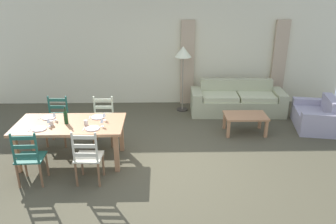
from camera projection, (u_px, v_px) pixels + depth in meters
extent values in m
cube|color=#4B4734|center=(160.00, 163.00, 6.02)|extent=(9.60, 9.60, 0.02)
cube|color=beige|center=(160.00, 53.00, 8.59)|extent=(9.60, 0.16, 2.70)
cube|color=tan|center=(187.00, 63.00, 8.56)|extent=(0.35, 0.08, 2.20)
cube|color=tan|center=(279.00, 63.00, 8.61)|extent=(0.35, 0.08, 2.20)
cube|color=#B37A51|center=(70.00, 124.00, 5.82)|extent=(1.90, 0.96, 0.05)
cube|color=#B37A51|center=(16.00, 154.00, 5.59)|extent=(0.08, 0.08, 0.70)
cube|color=#B37A51|center=(117.00, 153.00, 5.62)|extent=(0.08, 0.08, 0.70)
cube|color=#B37A51|center=(33.00, 135.00, 6.30)|extent=(0.08, 0.08, 0.70)
cube|color=#B37A51|center=(121.00, 134.00, 6.33)|extent=(0.08, 0.08, 0.70)
cube|color=#225D4E|center=(31.00, 158.00, 5.28)|extent=(0.43, 0.41, 0.03)
cylinder|color=brown|center=(25.00, 165.00, 5.51)|extent=(0.04, 0.04, 0.43)
cylinder|color=brown|center=(47.00, 164.00, 5.53)|extent=(0.04, 0.04, 0.43)
cylinder|color=brown|center=(18.00, 176.00, 5.20)|extent=(0.04, 0.04, 0.43)
cylinder|color=brown|center=(41.00, 175.00, 5.22)|extent=(0.04, 0.04, 0.43)
cylinder|color=#225D4E|center=(12.00, 148.00, 5.02)|extent=(0.04, 0.04, 0.50)
cylinder|color=#225D4E|center=(36.00, 148.00, 5.04)|extent=(0.04, 0.04, 0.50)
cube|color=#225D4E|center=(26.00, 156.00, 5.07)|extent=(0.38, 0.04, 0.06)
cube|color=#225D4E|center=(24.00, 147.00, 5.02)|extent=(0.38, 0.04, 0.06)
cube|color=#225D4E|center=(23.00, 138.00, 4.96)|extent=(0.38, 0.04, 0.06)
cube|color=beige|center=(89.00, 157.00, 5.31)|extent=(0.44, 0.42, 0.03)
cylinder|color=brown|center=(82.00, 164.00, 5.55)|extent=(0.04, 0.04, 0.43)
cylinder|color=brown|center=(103.00, 164.00, 5.54)|extent=(0.04, 0.04, 0.43)
cylinder|color=brown|center=(76.00, 175.00, 5.24)|extent=(0.04, 0.04, 0.43)
cylinder|color=brown|center=(99.00, 175.00, 5.23)|extent=(0.04, 0.04, 0.43)
cylinder|color=beige|center=(73.00, 147.00, 5.05)|extent=(0.04, 0.04, 0.50)
cylinder|color=beige|center=(96.00, 147.00, 5.05)|extent=(0.04, 0.04, 0.50)
cube|color=beige|center=(85.00, 155.00, 5.10)|extent=(0.38, 0.04, 0.06)
cube|color=beige|center=(85.00, 146.00, 5.04)|extent=(0.38, 0.04, 0.06)
cube|color=beige|center=(84.00, 137.00, 4.99)|extent=(0.38, 0.04, 0.06)
cube|color=#245D4D|center=(57.00, 123.00, 6.57)|extent=(0.43, 0.41, 0.03)
cylinder|color=brown|center=(65.00, 137.00, 6.49)|extent=(0.04, 0.04, 0.43)
cylinder|color=brown|center=(47.00, 137.00, 6.50)|extent=(0.04, 0.04, 0.43)
cylinder|color=brown|center=(70.00, 130.00, 6.81)|extent=(0.04, 0.04, 0.43)
cylinder|color=brown|center=(52.00, 130.00, 6.81)|extent=(0.04, 0.04, 0.43)
cylinder|color=#245D4D|center=(67.00, 108.00, 6.63)|extent=(0.04, 0.04, 0.50)
cylinder|color=#245D4D|center=(49.00, 108.00, 6.63)|extent=(0.04, 0.04, 0.50)
cube|color=#245D4D|center=(59.00, 114.00, 6.68)|extent=(0.38, 0.04, 0.06)
cube|color=#245D4D|center=(58.00, 107.00, 6.62)|extent=(0.38, 0.04, 0.06)
cube|color=#245D4D|center=(57.00, 100.00, 6.57)|extent=(0.38, 0.04, 0.06)
cube|color=beige|center=(103.00, 124.00, 6.55)|extent=(0.42, 0.40, 0.03)
cylinder|color=brown|center=(112.00, 138.00, 6.48)|extent=(0.04, 0.04, 0.43)
cylinder|color=brown|center=(93.00, 138.00, 6.47)|extent=(0.04, 0.04, 0.43)
cylinder|color=brown|center=(114.00, 130.00, 6.80)|extent=(0.04, 0.04, 0.43)
cylinder|color=brown|center=(97.00, 131.00, 6.79)|extent=(0.04, 0.04, 0.43)
cylinder|color=beige|center=(112.00, 108.00, 6.62)|extent=(0.04, 0.04, 0.50)
cylinder|color=beige|center=(95.00, 108.00, 6.61)|extent=(0.04, 0.04, 0.50)
cube|color=beige|center=(104.00, 114.00, 6.66)|extent=(0.38, 0.02, 0.06)
cube|color=beige|center=(103.00, 107.00, 6.61)|extent=(0.38, 0.02, 0.06)
cube|color=beige|center=(103.00, 100.00, 6.55)|extent=(0.38, 0.02, 0.06)
cylinder|color=white|center=(39.00, 129.00, 5.57)|extent=(0.24, 0.24, 0.02)
cube|color=silver|center=(30.00, 129.00, 5.57)|extent=(0.02, 0.17, 0.01)
cylinder|color=white|center=(93.00, 128.00, 5.59)|extent=(0.24, 0.24, 0.02)
cube|color=silver|center=(84.00, 129.00, 5.59)|extent=(0.03, 0.17, 0.01)
cylinder|color=white|center=(49.00, 118.00, 6.03)|extent=(0.24, 0.24, 0.02)
cube|color=silver|center=(40.00, 118.00, 6.03)|extent=(0.03, 0.17, 0.01)
cylinder|color=white|center=(98.00, 117.00, 6.05)|extent=(0.24, 0.24, 0.02)
cube|color=silver|center=(90.00, 117.00, 6.05)|extent=(0.03, 0.17, 0.01)
cylinder|color=#143819|center=(66.00, 118.00, 5.76)|extent=(0.07, 0.07, 0.22)
cylinder|color=#143819|center=(65.00, 110.00, 5.70)|extent=(0.02, 0.02, 0.08)
cylinder|color=black|center=(65.00, 107.00, 5.68)|extent=(0.03, 0.03, 0.02)
cylinder|color=white|center=(49.00, 126.00, 5.68)|extent=(0.06, 0.06, 0.01)
cylinder|color=white|center=(49.00, 124.00, 5.67)|extent=(0.01, 0.01, 0.07)
cone|color=white|center=(48.00, 120.00, 5.64)|extent=(0.06, 0.06, 0.08)
cylinder|color=white|center=(102.00, 126.00, 5.68)|extent=(0.06, 0.06, 0.01)
cylinder|color=white|center=(102.00, 124.00, 5.67)|extent=(0.01, 0.01, 0.07)
cone|color=white|center=(102.00, 120.00, 5.64)|extent=(0.06, 0.06, 0.08)
cylinder|color=white|center=(55.00, 120.00, 5.94)|extent=(0.06, 0.06, 0.01)
cylinder|color=white|center=(55.00, 118.00, 5.92)|extent=(0.01, 0.01, 0.07)
cone|color=white|center=(54.00, 114.00, 5.90)|extent=(0.06, 0.06, 0.08)
cylinder|color=white|center=(105.00, 120.00, 5.94)|extent=(0.06, 0.06, 0.01)
cylinder|color=white|center=(104.00, 118.00, 5.92)|extent=(0.01, 0.01, 0.07)
cone|color=white|center=(104.00, 114.00, 5.89)|extent=(0.06, 0.06, 0.08)
cylinder|color=beige|center=(86.00, 123.00, 5.72)|extent=(0.07, 0.07, 0.09)
cylinder|color=beige|center=(51.00, 123.00, 5.71)|extent=(0.07, 0.07, 0.09)
cube|color=#AFAF86|center=(237.00, 106.00, 8.20)|extent=(1.83, 0.86, 0.40)
cube|color=#AFAF86|center=(235.00, 94.00, 8.41)|extent=(1.81, 0.26, 0.80)
cube|color=#AFAF86|center=(278.00, 102.00, 8.16)|extent=(0.27, 0.81, 0.58)
cube|color=#AFAF86|center=(196.00, 102.00, 8.18)|extent=(0.27, 0.81, 0.58)
cube|color=beige|center=(257.00, 97.00, 8.06)|extent=(0.88, 0.67, 0.12)
cube|color=beige|center=(220.00, 96.00, 8.07)|extent=(0.88, 0.67, 0.12)
cube|color=#B37A51|center=(246.00, 116.00, 7.06)|extent=(0.90, 0.56, 0.04)
cube|color=#B37A51|center=(228.00, 129.00, 6.92)|extent=(0.06, 0.06, 0.38)
cube|color=#B37A51|center=(266.00, 129.00, 6.93)|extent=(0.06, 0.06, 0.38)
cube|color=#B37A51|center=(224.00, 121.00, 7.34)|extent=(0.06, 0.06, 0.38)
cube|color=#B37A51|center=(260.00, 120.00, 7.36)|extent=(0.06, 0.06, 0.38)
cube|color=#A69EB0|center=(314.00, 120.00, 7.40)|extent=(0.93, 0.93, 0.38)
cube|color=#A69EB0|center=(329.00, 113.00, 7.29)|extent=(0.34, 0.82, 0.72)
cube|color=#A69EB0|center=(320.00, 125.00, 6.93)|extent=(0.82, 0.32, 0.52)
cube|color=#A69EB0|center=(309.00, 109.00, 7.83)|extent=(0.82, 0.32, 0.52)
cylinder|color=#332D28|center=(182.00, 109.00, 8.48)|extent=(0.28, 0.28, 0.03)
cylinder|color=gray|center=(183.00, 84.00, 8.22)|extent=(0.03, 0.03, 1.35)
cone|color=beige|center=(183.00, 52.00, 7.93)|extent=(0.40, 0.40, 0.26)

